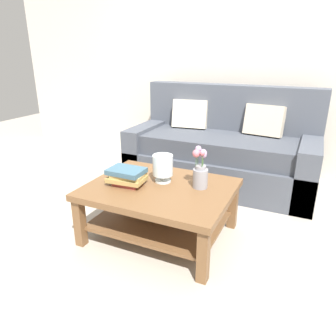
# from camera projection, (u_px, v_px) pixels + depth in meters

# --- Properties ---
(ground_plane) EXTENTS (10.00, 10.00, 0.00)m
(ground_plane) POSITION_uv_depth(u_px,v_px,m) (174.00, 217.00, 2.87)
(ground_plane) COLOR #ADA393
(back_wall) EXTENTS (6.40, 0.12, 2.70)m
(back_wall) POSITION_uv_depth(u_px,v_px,m) (230.00, 56.00, 3.80)
(back_wall) COLOR beige
(back_wall) RESTS_ON ground
(couch) EXTENTS (1.99, 0.90, 1.06)m
(couch) POSITION_uv_depth(u_px,v_px,m) (222.00, 151.00, 3.52)
(couch) COLOR #474C56
(couch) RESTS_ON ground
(coffee_table) EXTENTS (1.10, 0.86, 0.43)m
(coffee_table) POSITION_uv_depth(u_px,v_px,m) (160.00, 200.00, 2.48)
(coffee_table) COLOR brown
(coffee_table) RESTS_ON ground
(book_stack_main) EXTENTS (0.30, 0.22, 0.13)m
(book_stack_main) POSITION_uv_depth(u_px,v_px,m) (127.00, 176.00, 2.45)
(book_stack_main) COLOR #993833
(book_stack_main) RESTS_ON coffee_table
(glass_hurricane_vase) EXTENTS (0.16, 0.16, 0.22)m
(glass_hurricane_vase) POSITION_uv_depth(u_px,v_px,m) (163.00, 166.00, 2.48)
(glass_hurricane_vase) COLOR silver
(glass_hurricane_vase) RESTS_ON coffee_table
(flower_pitcher) EXTENTS (0.12, 0.12, 0.32)m
(flower_pitcher) POSITION_uv_depth(u_px,v_px,m) (200.00, 171.00, 2.38)
(flower_pitcher) COLOR gray
(flower_pitcher) RESTS_ON coffee_table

